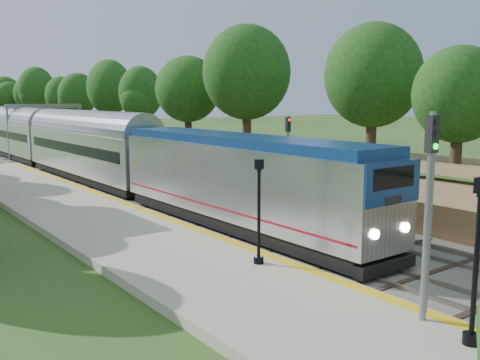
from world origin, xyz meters
TOP-DOWN VIEW (x-y plane):
  - trackbed at (2.00, 60.00)m, footprint 9.50×170.00m
  - platform at (-5.20, 16.00)m, footprint 6.40×68.00m
  - yellow_stripe at (-2.35, 16.00)m, footprint 0.55×68.00m
  - embankment at (10.35, 60.00)m, footprint 10.64×170.00m
  - signal_gantry at (2.47, 54.99)m, footprint 8.40×0.38m
  - lamppost_mid at (-3.26, 0.52)m, footprint 0.44×0.44m
  - lamppost_far at (-3.35, 9.29)m, footprint 0.40×0.40m
  - signal_platform at (-2.90, 2.23)m, footprint 0.35×0.28m
  - signal_farside at (6.20, 18.36)m, footprint 0.31×0.24m

SIDE VIEW (x-z plane):
  - trackbed at x=2.00m, z-range -0.07..0.21m
  - platform at x=-5.20m, z-range 0.00..0.38m
  - yellow_stripe at x=-2.35m, z-range 0.38..0.39m
  - embankment at x=10.35m, z-range -3.89..7.80m
  - lamppost_far at x=-3.35m, z-range 0.16..4.24m
  - lamppost_mid at x=-3.26m, z-range 0.14..4.56m
  - signal_farside at x=6.20m, z-range 0.74..6.34m
  - signal_platform at x=-2.90m, z-range 1.07..7.09m
  - signal_gantry at x=2.47m, z-range 1.72..7.92m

